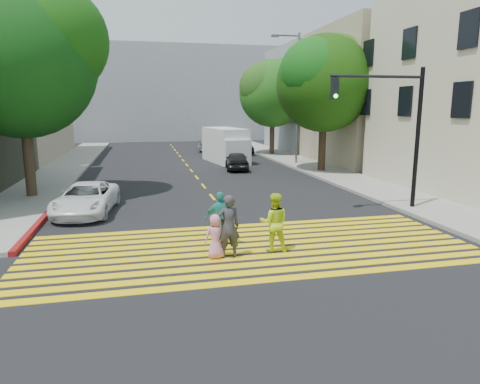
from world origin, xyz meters
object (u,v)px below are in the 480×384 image
object	(u,v)px
pedestrian_woman	(274,222)
pedestrian_child	(216,236)
pedestrian_extra	(221,219)
white_sedan	(86,199)
dark_car_near	(237,161)
dark_car_parked	(240,147)
tree_left	(21,54)
silver_car	(207,145)
white_van	(226,146)
tree_right_near	(325,78)
traffic_signal	(395,120)
pedestrian_man	(228,227)
tree_right_far	(273,90)

from	to	relation	value
pedestrian_woman	pedestrian_child	xyz separation A→B (m)	(-1.78, -0.24, -0.24)
pedestrian_extra	white_sedan	size ratio (longest dim) A/B	0.38
dark_car_near	dark_car_parked	size ratio (longest dim) A/B	0.91
tree_left	pedestrian_extra	bearing A→B (deg)	-50.20
silver_car	white_van	world-z (taller)	white_van
tree_left	tree_right_near	bearing A→B (deg)	16.31
tree_right_near	dark_car_near	size ratio (longest dim) A/B	2.43
pedestrian_child	traffic_signal	world-z (taller)	traffic_signal
dark_car_parked	pedestrian_woman	bearing A→B (deg)	-104.74
tree_right_near	pedestrian_man	size ratio (longest dim) A/B	4.89
silver_car	white_van	distance (m)	9.22
pedestrian_man	white_van	bearing A→B (deg)	-103.09
white_van	tree_left	bearing A→B (deg)	-144.16
tree_right_near	pedestrian_extra	bearing A→B (deg)	-124.12
traffic_signal	dark_car_parked	bearing A→B (deg)	94.78
tree_left	white_van	distance (m)	16.91
pedestrian_extra	traffic_signal	size ratio (longest dim) A/B	0.29
tree_right_far	silver_car	xyz separation A→B (m)	(-5.17, 4.97, -5.11)
tree_left	pedestrian_man	bearing A→B (deg)	-53.72
tree_left	white_van	xyz separation A→B (m)	(11.38, 11.35, -5.27)
dark_car_parked	tree_right_near	bearing A→B (deg)	-81.10
tree_right_far	white_sedan	size ratio (longest dim) A/B	1.93
pedestrian_man	pedestrian_child	world-z (taller)	pedestrian_man
dark_car_near	white_van	xyz separation A→B (m)	(0.08, 4.21, 0.63)
pedestrian_extra	dark_car_near	world-z (taller)	pedestrian_extra
tree_right_near	pedestrian_woman	xyz separation A→B (m)	(-7.81, -14.53, -5.14)
pedestrian_man	pedestrian_woman	xyz separation A→B (m)	(1.42, 0.27, -0.03)
pedestrian_child	white_sedan	size ratio (longest dim) A/B	0.29
pedestrian_extra	white_sedan	world-z (taller)	pedestrian_extra
white_sedan	tree_left	bearing A→B (deg)	133.77
pedestrian_child	pedestrian_extra	bearing A→B (deg)	-116.96
white_sedan	dark_car_near	size ratio (longest dim) A/B	1.20
white_van	dark_car_parked	bearing A→B (deg)	57.79
dark_car_near	pedestrian_woman	bearing A→B (deg)	89.43
tree_right_far	pedestrian_extra	bearing A→B (deg)	-110.49
dark_car_near	white_van	bearing A→B (deg)	-83.07
pedestrian_woman	silver_car	bearing A→B (deg)	-81.69
traffic_signal	silver_car	bearing A→B (deg)	99.79
pedestrian_woman	pedestrian_extra	world-z (taller)	pedestrian_woman
white_van	traffic_signal	bearing A→B (deg)	-87.75
tree_right_near	silver_car	world-z (taller)	tree_right_near
tree_right_far	silver_car	bearing A→B (deg)	136.11
tree_right_far	pedestrian_man	xyz separation A→B (m)	(-9.11, -25.54, -4.82)
tree_right_far	pedestrian_child	distance (m)	27.68
tree_right_near	dark_car_parked	bearing A→B (deg)	102.96
dark_car_near	traffic_signal	world-z (taller)	traffic_signal
tree_right_near	white_van	distance (m)	9.58
tree_right_far	pedestrian_man	bearing A→B (deg)	-109.63
dark_car_near	traffic_signal	xyz separation A→B (m)	(3.55, -13.08, 3.09)
tree_left	pedestrian_man	distance (m)	13.57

